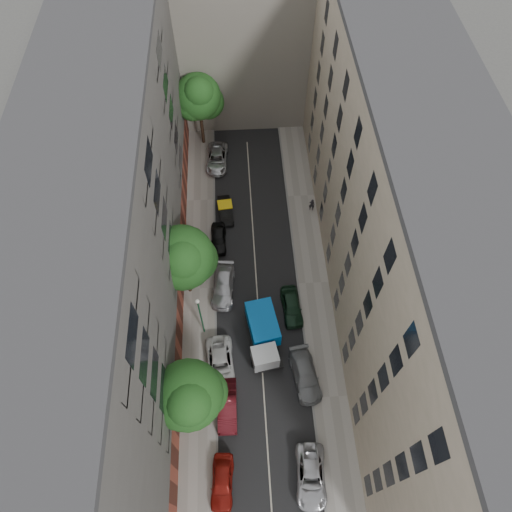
{
  "coord_description": "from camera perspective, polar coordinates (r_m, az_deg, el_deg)",
  "views": [
    {
      "loc": [
        -1.3,
        -21.32,
        38.73
      ],
      "look_at": [
        -0.09,
        -0.36,
        6.0
      ],
      "focal_mm": 32.0,
      "sensor_mm": 36.0,
      "label": 1
    }
  ],
  "objects": [
    {
      "name": "car_left_4",
      "position": [
        46.57,
        -4.73,
        2.2
      ],
      "size": [
        1.59,
        3.89,
        1.32
      ],
      "primitive_type": "imported",
      "rotation": [
        0.0,
        0.0,
        -0.01
      ],
      "color": "black",
      "rests_on": "ground"
    },
    {
      "name": "tarp_truck",
      "position": [
        40.46,
        0.9,
        -9.71
      ],
      "size": [
        3.24,
        6.18,
        2.7
      ],
      "rotation": [
        0.0,
        0.0,
        0.17
      ],
      "color": "black",
      "rests_on": "ground"
    },
    {
      "name": "road_surface",
      "position": [
        44.22,
        0.08,
        -3.8
      ],
      "size": [
        8.0,
        44.0,
        0.02
      ],
      "primitive_type": "cube",
      "color": "black",
      "rests_on": "ground"
    },
    {
      "name": "car_left_1",
      "position": [
        39.31,
        -3.63,
        -18.18
      ],
      "size": [
        1.6,
        4.47,
        1.47
      ],
      "primitive_type": "imported",
      "rotation": [
        0.0,
        0.0,
        -0.01
      ],
      "color": "#4B0F15",
      "rests_on": "ground"
    },
    {
      "name": "building_right",
      "position": [
        37.83,
        17.03,
        4.55
      ],
      "size": [
        8.0,
        44.0,
        20.0
      ],
      "primitive_type": "cube",
      "color": "tan",
      "rests_on": "ground"
    },
    {
      "name": "car_right_1",
      "position": [
        40.19,
        6.19,
        -14.59
      ],
      "size": [
        2.7,
        5.19,
        1.44
      ],
      "primitive_type": "imported",
      "rotation": [
        0.0,
        0.0,
        0.14
      ],
      "color": "slate",
      "rests_on": "ground"
    },
    {
      "name": "building_left",
      "position": [
        37.07,
        -17.15,
        2.98
      ],
      "size": [
        8.0,
        44.0,
        20.0
      ],
      "primitive_type": "cube",
      "color": "#4E4B49",
      "rests_on": "ground"
    },
    {
      "name": "sidewalk_right",
      "position": [
        44.67,
        7.16,
        -3.37
      ],
      "size": [
        3.0,
        44.0,
        0.15
      ],
      "primitive_type": "cube",
      "color": "gray",
      "rests_on": "ground"
    },
    {
      "name": "car_left_0",
      "position": [
        38.35,
        -4.25,
        -26.34
      ],
      "size": [
        1.93,
        4.2,
        1.39
      ],
      "primitive_type": "imported",
      "rotation": [
        0.0,
        0.0,
        -0.07
      ],
      "color": "maroon",
      "rests_on": "ground"
    },
    {
      "name": "car_right_2",
      "position": [
        42.55,
        4.49,
        -6.29
      ],
      "size": [
        1.99,
        4.37,
        1.46
      ],
      "primitive_type": "imported",
      "rotation": [
        0.0,
        0.0,
        0.06
      ],
      "color": "black",
      "rests_on": "ground"
    },
    {
      "name": "car_left_6",
      "position": [
        53.75,
        -4.9,
        12.05
      ],
      "size": [
        2.71,
        5.24,
        1.41
      ],
      "primitive_type": "imported",
      "rotation": [
        0.0,
        0.0,
        -0.07
      ],
      "color": "silver",
      "rests_on": "ground"
    },
    {
      "name": "pedestrian",
      "position": [
        49.05,
        6.99,
        6.39
      ],
      "size": [
        0.67,
        0.52,
        1.62
      ],
      "primitive_type": "imported",
      "rotation": [
        0.0,
        0.0,
        2.89
      ],
      "color": "black",
      "rests_on": "sidewalk_right"
    },
    {
      "name": "lamp_post",
      "position": [
        38.84,
        -7.0,
        -7.09
      ],
      "size": [
        0.36,
        0.36,
        6.12
      ],
      "color": "#1A5D37",
      "rests_on": "sidewalk_left"
    },
    {
      "name": "tree_far",
      "position": [
        52.47,
        -7.12,
        18.95
      ],
      "size": [
        5.27,
        5.0,
        9.31
      ],
      "color": "#382619",
      "rests_on": "sidewalk_left"
    },
    {
      "name": "building_endcap",
      "position": [
        57.6,
        -1.72,
        26.23
      ],
      "size": [
        18.0,
        12.0,
        18.0
      ],
      "primitive_type": "cube",
      "color": "slate",
      "rests_on": "ground"
    },
    {
      "name": "ground",
      "position": [
        44.23,
        0.08,
        -3.8
      ],
      "size": [
        120.0,
        120.0,
        0.0
      ],
      "primitive_type": "plane",
      "color": "#4C4C49",
      "rests_on": "ground"
    },
    {
      "name": "tree_mid",
      "position": [
        39.45,
        -9.07,
        -0.44
      ],
      "size": [
        5.88,
        5.7,
        8.69
      ],
      "color": "#382619",
      "rests_on": "sidewalk_left"
    },
    {
      "name": "car_right_0",
      "position": [
        38.56,
        6.88,
        -25.67
      ],
      "size": [
        2.55,
        4.97,
        1.34
      ],
      "primitive_type": "imported",
      "rotation": [
        0.0,
        0.0,
        -0.07
      ],
      "color": "#B6B7BB",
      "rests_on": "ground"
    },
    {
      "name": "car_left_5",
      "position": [
        48.71,
        -3.84,
        5.7
      ],
      "size": [
        1.74,
        3.97,
        1.27
      ],
      "primitive_type": "imported",
      "rotation": [
        0.0,
        0.0,
        0.11
      ],
      "color": "black",
      "rests_on": "ground"
    },
    {
      "name": "car_left_2",
      "position": [
        40.43,
        -4.49,
        -13.27
      ],
      "size": [
        2.67,
        5.22,
        1.41
      ],
      "primitive_type": "imported",
      "rotation": [
        0.0,
        0.0,
        0.07
      ],
      "color": "silver",
      "rests_on": "ground"
    },
    {
      "name": "car_left_3",
      "position": [
        43.53,
        -4.11,
        -3.78
      ],
      "size": [
        2.52,
        5.15,
        1.44
      ],
      "primitive_type": "imported",
      "rotation": [
        0.0,
        0.0,
        -0.1
      ],
      "color": "silver",
      "rests_on": "ground"
    },
    {
      "name": "tree_near",
      "position": [
        34.36,
        -8.27,
        -17.01
      ],
      "size": [
        5.38,
        5.11,
        8.69
      ],
      "color": "#382619",
      "rests_on": "sidewalk_left"
    },
    {
      "name": "sidewalk_left",
      "position": [
        44.35,
        -7.05,
        -4.09
      ],
      "size": [
        3.0,
        44.0,
        0.15
      ],
      "primitive_type": "cube",
      "color": "gray",
      "rests_on": "ground"
    }
  ]
}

